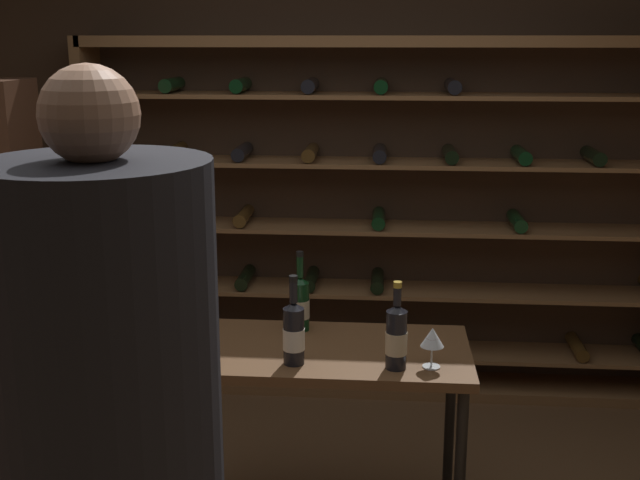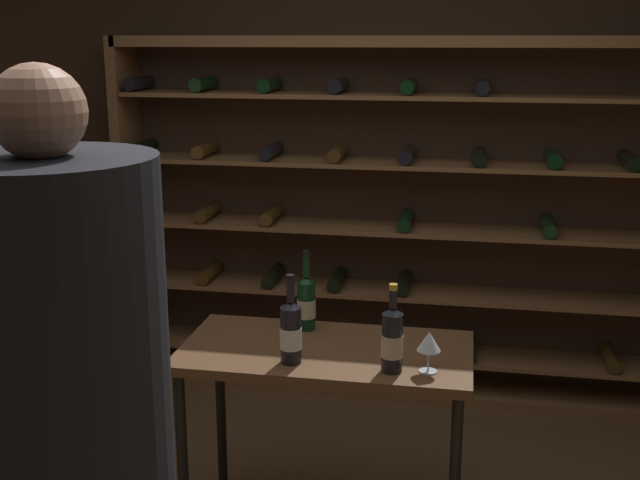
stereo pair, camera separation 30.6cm
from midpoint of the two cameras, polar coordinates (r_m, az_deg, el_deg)
name	(u,v)px [view 2 (the right image)]	position (r m, az deg, el deg)	size (l,w,h in m)	color
back_wall	(371,143)	(4.70, 5.55, 6.92)	(4.92, 0.10, 2.92)	#3D2B1E
wine_rack	(400,224)	(4.56, 7.62, 1.14)	(3.37, 0.32, 2.06)	brown
tasting_table	(326,370)	(3.28, 3.13, -9.31)	(1.17, 0.60, 0.84)	brown
person_guest_blue_shirt	(66,443)	(2.04, -13.50, -14.00)	(0.51, 0.51, 2.01)	#242424
display_cabinet	(28,257)	(4.42, -18.31, -1.20)	(0.44, 0.36, 1.86)	#4C2D1E
wine_bottle_black_capsule	(306,302)	(3.40, 1.60, -4.50)	(0.08, 0.08, 0.35)	black
wine_bottle_amber_reserve	(291,331)	(3.06, 0.78, -6.59)	(0.08, 0.08, 0.35)	black
wine_bottle_green_slim	(392,339)	(3.01, 8.11, -7.09)	(0.08, 0.08, 0.34)	black
wine_glass_stemmed_right	(429,343)	(3.02, 10.69, -7.28)	(0.09, 0.09, 0.16)	silver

